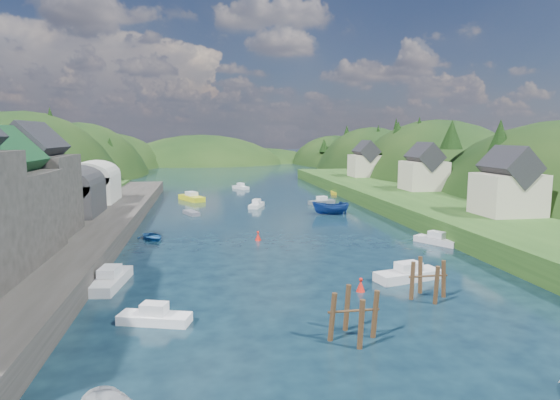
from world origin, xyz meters
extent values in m
plane|color=black|center=(0.00, 50.00, 0.00)|extent=(600.00, 600.00, 0.00)
ellipsoid|color=black|center=(-45.00, 75.00, -9.10)|extent=(44.00, 75.56, 52.00)
ellipsoid|color=black|center=(-45.00, 118.00, -8.43)|extent=(44.00, 75.56, 48.19)
ellipsoid|color=black|center=(-45.00, 160.00, -6.82)|extent=(44.00, 75.56, 39.00)
ellipsoid|color=black|center=(45.00, 75.00, -8.40)|extent=(36.00, 75.56, 48.00)
ellipsoid|color=black|center=(45.00, 118.00, -7.78)|extent=(36.00, 75.56, 44.49)
ellipsoid|color=black|center=(45.00, 160.00, -6.30)|extent=(36.00, 75.56, 36.00)
ellipsoid|color=black|center=(-10.00, 170.00, -10.00)|extent=(80.00, 60.00, 44.00)
ellipsoid|color=black|center=(18.00, 180.00, -12.00)|extent=(70.00, 56.00, 36.00)
cone|color=black|center=(-40.36, 65.57, 12.52)|extent=(4.73, 4.73, 5.49)
cone|color=black|center=(-40.10, 74.87, 13.64)|extent=(4.34, 4.34, 8.09)
cone|color=black|center=(-37.74, 80.96, 8.65)|extent=(5.28, 5.28, 5.62)
cone|color=black|center=(-41.74, 92.50, 12.22)|extent=(4.77, 4.77, 6.37)
cone|color=black|center=(-34.07, 104.03, 8.63)|extent=(4.07, 4.07, 5.27)
cone|color=black|center=(-41.09, 115.39, 9.94)|extent=(4.56, 4.56, 8.47)
cone|color=black|center=(-40.81, 125.28, 7.77)|extent=(4.75, 4.75, 4.88)
cone|color=black|center=(-40.28, 138.17, 8.76)|extent=(4.27, 4.27, 6.82)
cone|color=black|center=(35.97, 37.29, 10.54)|extent=(5.29, 5.29, 7.83)
cone|color=black|center=(34.48, 48.95, 12.08)|extent=(4.07, 4.07, 5.19)
cone|color=black|center=(39.47, 60.81, 7.86)|extent=(3.40, 3.40, 5.18)
cone|color=black|center=(40.19, 73.55, 11.63)|extent=(4.94, 4.94, 9.19)
cone|color=black|center=(36.68, 77.33, 12.12)|extent=(5.25, 5.25, 6.15)
cone|color=black|center=(41.27, 89.34, 12.48)|extent=(3.36, 3.36, 8.04)
cone|color=black|center=(42.89, 106.13, 11.07)|extent=(4.57, 4.57, 7.84)
cone|color=black|center=(42.41, 118.84, 9.42)|extent=(3.59, 3.59, 6.96)
cone|color=black|center=(39.34, 126.01, 11.92)|extent=(4.14, 4.14, 6.66)
cone|color=black|center=(35.30, 140.84, 8.10)|extent=(3.83, 3.83, 4.90)
cube|color=#2D2B28|center=(-24.00, 20.00, 1.00)|extent=(12.00, 110.00, 2.00)
cube|color=#2D2B28|center=(-26.00, 21.00, 6.00)|extent=(7.00, 8.00, 8.00)
cube|color=black|center=(-26.00, 21.00, 10.84)|extent=(5.15, 8.32, 5.15)
cube|color=#2D2D30|center=(-26.00, 33.00, 4.00)|extent=(7.00, 9.00, 4.00)
cylinder|color=#2D2D30|center=(-26.00, 33.00, 6.00)|extent=(7.00, 9.00, 7.00)
cube|color=#B2B2A8|center=(-26.00, 45.00, 4.00)|extent=(7.00, 9.00, 4.00)
cylinder|color=#B2B2A8|center=(-26.00, 45.00, 6.00)|extent=(7.00, 9.00, 7.00)
cube|color=#234719|center=(25.00, 40.00, 1.20)|extent=(16.00, 120.00, 2.40)
cube|color=beige|center=(27.00, 22.00, 4.90)|extent=(7.00, 6.00, 5.00)
cube|color=black|center=(27.00, 22.00, 8.24)|extent=(5.15, 6.24, 5.15)
cube|color=beige|center=(29.00, 48.00, 4.90)|extent=(7.00, 6.00, 5.00)
cube|color=black|center=(29.00, 48.00, 8.24)|extent=(5.15, 6.24, 5.15)
cube|color=beige|center=(28.00, 75.00, 4.90)|extent=(7.00, 6.00, 5.00)
cube|color=black|center=(28.00, 75.00, 8.24)|extent=(5.15, 6.24, 5.15)
cylinder|color=#382314|center=(0.51, -3.50, 1.17)|extent=(0.32, 0.32, 3.54)
cylinder|color=#382314|center=(-0.81, -2.18, 1.17)|extent=(0.32, 0.32, 3.54)
cylinder|color=#382314|center=(-2.12, -3.50, 1.17)|extent=(0.32, 0.32, 3.54)
cylinder|color=#382314|center=(-0.81, -4.81, 1.17)|extent=(0.32, 0.32, 3.54)
cylinder|color=#382314|center=(-0.81, -3.50, 1.77)|extent=(3.16, 0.16, 0.16)
cylinder|color=#382314|center=(8.13, 2.35, 1.12)|extent=(0.32, 0.32, 3.44)
cylinder|color=#382314|center=(6.88, 3.60, 1.12)|extent=(0.32, 0.32, 3.44)
cylinder|color=#382314|center=(5.63, 2.35, 1.12)|extent=(0.32, 0.32, 3.44)
cylinder|color=#382314|center=(6.88, 1.10, 1.12)|extent=(0.32, 0.32, 3.44)
cylinder|color=#382314|center=(6.88, 2.35, 1.70)|extent=(3.01, 0.16, 0.16)
cone|color=red|center=(2.47, 4.60, 0.45)|extent=(0.70, 0.70, 0.90)
sphere|color=red|center=(2.47, 4.60, 0.95)|extent=(0.30, 0.30, 0.30)
cone|color=red|center=(-3.31, 23.50, 0.45)|extent=(0.70, 0.70, 0.90)
sphere|color=red|center=(-3.31, 23.50, 0.95)|extent=(0.30, 0.30, 0.30)
cube|color=silver|center=(-17.00, 9.23, 0.39)|extent=(2.79, 6.35, 0.86)
cube|color=silver|center=(-17.00, 9.23, 1.21)|extent=(1.68, 2.31, 0.70)
cube|color=silver|center=(16.17, 18.57, 0.31)|extent=(3.99, 5.07, 0.69)
cube|color=silver|center=(16.17, 18.57, 1.04)|extent=(1.88, 2.07, 0.70)
cube|color=silver|center=(-1.12, 75.12, 0.29)|extent=(3.62, 4.82, 0.65)
cube|color=silver|center=(-1.12, 75.12, 1.00)|extent=(1.74, 1.95, 0.70)
cube|color=yellow|center=(17.00, 62.91, 0.24)|extent=(2.10, 4.00, 0.53)
cube|color=slate|center=(11.07, 49.95, 0.30)|extent=(5.06, 3.16, 0.67)
cube|color=silver|center=(11.07, 49.95, 1.02)|extent=(1.97, 1.63, 0.70)
cube|color=yellow|center=(-11.56, 58.01, 0.43)|extent=(5.08, 7.02, 0.94)
cube|color=silver|center=(-11.56, 58.01, 1.29)|extent=(2.47, 2.81, 0.70)
cube|color=white|center=(-12.71, 0.90, 0.29)|extent=(4.87, 2.81, 0.65)
cube|color=silver|center=(-12.71, 0.90, 1.00)|extent=(1.86, 1.50, 0.70)
cube|color=silver|center=(7.38, 6.79, 0.36)|extent=(6.08, 3.21, 0.81)
cube|color=silver|center=(7.38, 6.79, 1.16)|extent=(2.28, 1.78, 0.70)
cube|color=slate|center=(-11.28, 42.51, 0.26)|extent=(2.76, 4.29, 0.57)
imported|color=navy|center=(9.62, 39.11, 0.94)|extent=(5.90, 2.95, 2.18)
imported|color=#1A4F91|center=(-15.38, 26.22, 0.26)|extent=(4.29, 4.83, 0.83)
cube|color=silver|center=(-0.65, 48.15, 0.30)|extent=(3.23, 5.02, 0.67)
cube|color=silver|center=(-0.65, 48.15, 1.02)|extent=(1.64, 1.96, 0.70)
camera|label=1|loc=(-9.43, -28.87, 12.10)|focal=30.00mm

